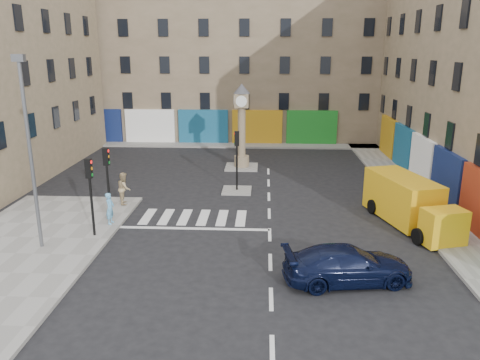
# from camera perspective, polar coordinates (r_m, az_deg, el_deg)

# --- Properties ---
(ground) EXTENTS (120.00, 120.00, 0.00)m
(ground) POSITION_cam_1_polar(r_m,az_deg,el_deg) (21.81, 3.66, -7.69)
(ground) COLOR black
(ground) RESTS_ON ground
(sidewalk_left) EXTENTS (7.00, 16.00, 0.15)m
(sidewalk_left) POSITION_cam_1_polar(r_m,az_deg,el_deg) (22.63, -25.68, -8.21)
(sidewalk_left) COLOR gray
(sidewalk_left) RESTS_ON ground
(sidewalk_right) EXTENTS (2.60, 30.00, 0.15)m
(sidewalk_right) POSITION_cam_1_polar(r_m,az_deg,el_deg) (32.50, 19.03, -0.44)
(sidewalk_right) COLOR gray
(sidewalk_right) RESTS_ON ground
(sidewalk_far) EXTENTS (32.00, 2.40, 0.15)m
(sidewalk_far) POSITION_cam_1_polar(r_m,az_deg,el_deg) (43.23, -1.92, 4.32)
(sidewalk_far) COLOR gray
(sidewalk_far) RESTS_ON ground
(island_near) EXTENTS (1.80, 1.80, 0.12)m
(island_near) POSITION_cam_1_polar(r_m,az_deg,el_deg) (29.35, -0.38, -1.28)
(island_near) COLOR gray
(island_near) RESTS_ON ground
(island_far) EXTENTS (2.40, 2.40, 0.12)m
(island_far) POSITION_cam_1_polar(r_m,az_deg,el_deg) (35.12, 0.20, 1.60)
(island_far) COLOR gray
(island_far) RESTS_ON ground
(building_far) EXTENTS (32.00, 10.00, 17.00)m
(building_far) POSITION_cam_1_polar(r_m,az_deg,el_deg) (48.15, -1.41, 15.59)
(building_far) COLOR #847058
(building_far) RESTS_ON ground
(traffic_light_left_near) EXTENTS (0.28, 0.22, 3.70)m
(traffic_light_left_near) POSITION_cam_1_polar(r_m,az_deg,el_deg) (22.55, -17.81, -0.57)
(traffic_light_left_near) COLOR black
(traffic_light_left_near) RESTS_ON sidewalk_left
(traffic_light_left_far) EXTENTS (0.28, 0.22, 3.70)m
(traffic_light_left_far) POSITION_cam_1_polar(r_m,az_deg,el_deg) (24.73, -15.89, 0.99)
(traffic_light_left_far) COLOR black
(traffic_light_left_far) RESTS_ON sidewalk_left
(traffic_light_island) EXTENTS (0.28, 0.22, 3.70)m
(traffic_light_island) POSITION_cam_1_polar(r_m,az_deg,el_deg) (28.71, -0.39, 3.55)
(traffic_light_island) COLOR black
(traffic_light_island) RESTS_ON island_near
(lamp_post) EXTENTS (0.50, 0.25, 8.30)m
(lamp_post) POSITION_cam_1_polar(r_m,az_deg,el_deg) (21.59, -24.31, 4.01)
(lamp_post) COLOR #595B60
(lamp_post) RESTS_ON sidewalk_left
(clock_pillar) EXTENTS (1.20, 1.20, 6.10)m
(clock_pillar) POSITION_cam_1_polar(r_m,az_deg,el_deg) (34.43, 0.20, 7.23)
(clock_pillar) COLOR #937B60
(clock_pillar) RESTS_ON island_far
(navy_sedan) EXTENTS (5.19, 2.78, 1.43)m
(navy_sedan) POSITION_cam_1_polar(r_m,az_deg,el_deg) (18.58, 12.99, -10.04)
(navy_sedan) COLOR black
(navy_sedan) RESTS_ON ground
(yellow_van) EXTENTS (3.56, 6.68, 2.33)m
(yellow_van) POSITION_cam_1_polar(r_m,az_deg,el_deg) (25.16, 19.86, -2.58)
(yellow_van) COLOR yellow
(yellow_van) RESTS_ON ground
(pedestrian_blue) EXTENTS (0.42, 0.61, 1.60)m
(pedestrian_blue) POSITION_cam_1_polar(r_m,az_deg,el_deg) (24.32, -15.57, -3.34)
(pedestrian_blue) COLOR #60AADC
(pedestrian_blue) RESTS_ON sidewalk_left
(pedestrian_tan) EXTENTS (0.91, 1.04, 1.82)m
(pedestrian_tan) POSITION_cam_1_polar(r_m,az_deg,el_deg) (27.17, -13.94, -0.97)
(pedestrian_tan) COLOR tan
(pedestrian_tan) RESTS_ON sidewalk_left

